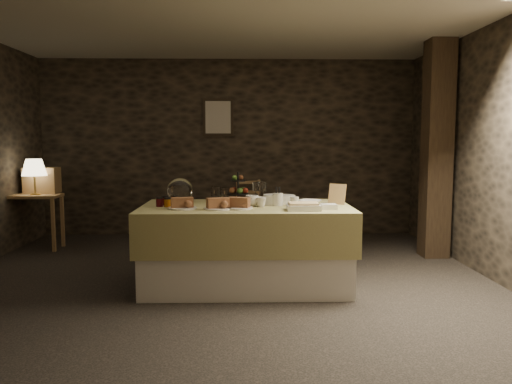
{
  "coord_description": "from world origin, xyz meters",
  "views": [
    {
      "loc": [
        0.23,
        -4.96,
        1.42
      ],
      "look_at": [
        0.35,
        0.2,
        0.88
      ],
      "focal_mm": 35.0,
      "sensor_mm": 36.0,
      "label": 1
    }
  ],
  "objects_px": {
    "wine_rack": "(42,180)",
    "buffet_table": "(246,240)",
    "console_table": "(34,204)",
    "fruit_stand": "(239,190)",
    "timber_column": "(437,150)",
    "table_lamp": "(34,168)",
    "chair": "(251,212)"
  },
  "relations": [
    {
      "from": "table_lamp",
      "to": "chair",
      "type": "height_order",
      "value": "table_lamp"
    },
    {
      "from": "wine_rack",
      "to": "chair",
      "type": "bearing_deg",
      "value": 13.06
    },
    {
      "from": "buffet_table",
      "to": "chair",
      "type": "distance_m",
      "value": 2.55
    },
    {
      "from": "table_lamp",
      "to": "wine_rack",
      "type": "xyz_separation_m",
      "value": [
        0.0,
        0.23,
        -0.18
      ]
    },
    {
      "from": "wine_rack",
      "to": "fruit_stand",
      "type": "height_order",
      "value": "fruit_stand"
    },
    {
      "from": "buffet_table",
      "to": "fruit_stand",
      "type": "xyz_separation_m",
      "value": [
        -0.08,
        0.32,
        0.46
      ]
    },
    {
      "from": "chair",
      "to": "fruit_stand",
      "type": "relative_size",
      "value": 2.11
    },
    {
      "from": "wine_rack",
      "to": "timber_column",
      "type": "height_order",
      "value": "timber_column"
    },
    {
      "from": "wine_rack",
      "to": "timber_column",
      "type": "bearing_deg",
      "value": -7.85
    },
    {
      "from": "fruit_stand",
      "to": "buffet_table",
      "type": "bearing_deg",
      "value": -76.6
    },
    {
      "from": "wine_rack",
      "to": "chair",
      "type": "height_order",
      "value": "wine_rack"
    },
    {
      "from": "wine_rack",
      "to": "timber_column",
      "type": "distance_m",
      "value": 5.06
    },
    {
      "from": "chair",
      "to": "timber_column",
      "type": "bearing_deg",
      "value": -45.29
    },
    {
      "from": "buffet_table",
      "to": "console_table",
      "type": "distance_m",
      "value": 3.25
    },
    {
      "from": "fruit_stand",
      "to": "chair",
      "type": "bearing_deg",
      "value": 85.99
    },
    {
      "from": "chair",
      "to": "timber_column",
      "type": "height_order",
      "value": "timber_column"
    },
    {
      "from": "table_lamp",
      "to": "buffet_table",
      "type": "bearing_deg",
      "value": -31.81
    },
    {
      "from": "buffet_table",
      "to": "timber_column",
      "type": "height_order",
      "value": "timber_column"
    },
    {
      "from": "fruit_stand",
      "to": "timber_column",
      "type": "bearing_deg",
      "value": 20.74
    },
    {
      "from": "buffet_table",
      "to": "timber_column",
      "type": "distance_m",
      "value": 2.74
    },
    {
      "from": "console_table",
      "to": "chair",
      "type": "relative_size",
      "value": 1.11
    },
    {
      "from": "console_table",
      "to": "fruit_stand",
      "type": "height_order",
      "value": "fruit_stand"
    },
    {
      "from": "chair",
      "to": "timber_column",
      "type": "xyz_separation_m",
      "value": [
        2.22,
        -1.33,
        0.93
      ]
    },
    {
      "from": "table_lamp",
      "to": "chair",
      "type": "xyz_separation_m",
      "value": [
        2.78,
        0.87,
        -0.7
      ]
    },
    {
      "from": "console_table",
      "to": "fruit_stand",
      "type": "xyz_separation_m",
      "value": [
        2.67,
        -1.41,
        0.33
      ]
    },
    {
      "from": "chair",
      "to": "table_lamp",
      "type": "bearing_deg",
      "value": -176.81
    },
    {
      "from": "buffet_table",
      "to": "table_lamp",
      "type": "relative_size",
      "value": 4.34
    },
    {
      "from": "buffet_table",
      "to": "fruit_stand",
      "type": "relative_size",
      "value": 6.58
    },
    {
      "from": "wine_rack",
      "to": "chair",
      "type": "distance_m",
      "value": 2.9
    },
    {
      "from": "console_table",
      "to": "timber_column",
      "type": "height_order",
      "value": "timber_column"
    },
    {
      "from": "buffet_table",
      "to": "console_table",
      "type": "relative_size",
      "value": 2.79
    },
    {
      "from": "wine_rack",
      "to": "buffet_table",
      "type": "bearing_deg",
      "value": -35.2
    }
  ]
}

